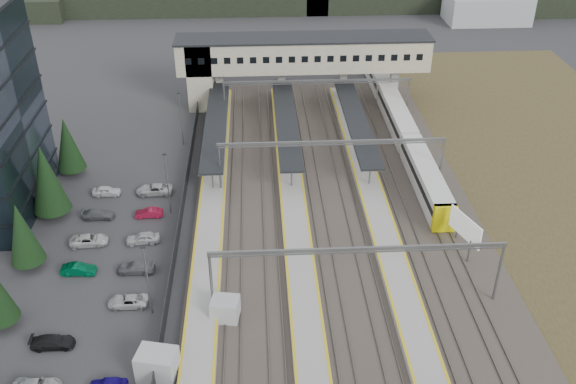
{
  "coord_description": "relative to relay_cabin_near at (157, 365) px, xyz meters",
  "views": [
    {
      "loc": [
        2.78,
        -56.03,
        43.12
      ],
      "look_at": [
        6.19,
        7.4,
        4.0
      ],
      "focal_mm": 40.0,
      "sensor_mm": 36.0,
      "label": 1
    }
  ],
  "objects": [
    {
      "name": "canopies",
      "position": [
        13.39,
        43.19,
        2.53
      ],
      "size": [
        23.1,
        30.0,
        3.28
      ],
      "color": "black",
      "rests_on": "ground"
    },
    {
      "name": "billboard",
      "position": [
        31.61,
        16.61,
        1.6
      ],
      "size": [
        1.97,
        5.17,
        4.52
      ],
      "color": "slate",
      "rests_on": "ground"
    },
    {
      "name": "gantries",
      "position": [
        18.39,
        19.19,
        4.6
      ],
      "size": [
        28.4,
        62.28,
        7.17
      ],
      "color": "slate",
      "rests_on": "ground"
    },
    {
      "name": "fence",
      "position": [
        -0.11,
        21.19,
        -0.39
      ],
      "size": [
        0.08,
        90.0,
        2.0
      ],
      "color": "#26282B",
      "rests_on": "ground"
    },
    {
      "name": "lampposts",
      "position": [
        -1.61,
        17.44,
        2.94
      ],
      "size": [
        0.5,
        53.25,
        8.07
      ],
      "color": "slate",
      "rests_on": "ground"
    },
    {
      "name": "relay_cabin_far",
      "position": [
        5.64,
        6.92,
        -0.19
      ],
      "size": [
        2.96,
        2.6,
        2.41
      ],
      "color": "#A3A5A8",
      "rests_on": "ground"
    },
    {
      "name": "train",
      "position": [
        30.39,
        47.78,
        0.54
      ],
      "size": [
        2.7,
        56.38,
        3.4
      ],
      "color": "silver",
      "rests_on": "ground"
    },
    {
      "name": "car_park",
      "position": [
        -6.99,
        10.1,
        -0.8
      ],
      "size": [
        10.49,
        44.44,
        1.29
      ],
      "color": "#A09FA3",
      "rests_on": "ground"
    },
    {
      "name": "rail_corridor",
      "position": [
        15.73,
        21.19,
        -1.11
      ],
      "size": [
        34.0,
        90.0,
        0.92
      ],
      "color": "#322E26",
      "rests_on": "ground"
    },
    {
      "name": "treeline_far",
      "position": [
        30.2,
        108.47,
        1.55
      ],
      "size": [
        170.0,
        19.0,
        7.0
      ],
      "color": "black",
      "rests_on": "ground"
    },
    {
      "name": "footbridge",
      "position": [
        14.09,
        58.19,
        6.54
      ],
      "size": [
        40.4,
        6.4,
        11.2
      ],
      "color": "tan",
      "rests_on": "ground"
    },
    {
      "name": "conifer_row",
      "position": [
        -15.61,
        12.33,
        3.44
      ],
      "size": [
        4.42,
        49.82,
        9.5
      ],
      "color": "black",
      "rests_on": "ground"
    },
    {
      "name": "ground",
      "position": [
        6.39,
        16.19,
        -1.39
      ],
      "size": [
        220.0,
        220.0,
        0.0
      ],
      "primitive_type": "plane",
      "color": "#2B2B2D",
      "rests_on": "ground"
    },
    {
      "name": "relay_cabin_near",
      "position": [
        0.0,
        0.0,
        0.0
      ],
      "size": [
        3.81,
        3.14,
        2.79
      ],
      "color": "#A3A5A8",
      "rests_on": "ground"
    }
  ]
}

